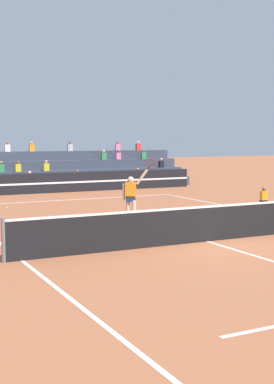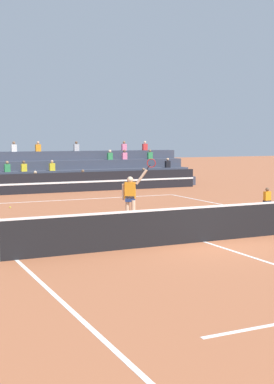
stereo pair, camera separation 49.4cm
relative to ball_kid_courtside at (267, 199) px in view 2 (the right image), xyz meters
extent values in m
plane|color=#AD603D|center=(-6.93, -5.74, -0.33)|extent=(120.00, 120.00, 0.00)
cube|color=white|center=(-6.93, 6.16, -0.33)|extent=(11.00, 0.10, 0.01)
cube|color=white|center=(-12.43, -5.74, -0.33)|extent=(0.10, 23.80, 0.01)
cube|color=white|center=(-6.93, 0.68, -0.33)|extent=(8.25, 0.10, 0.01)
cube|color=white|center=(-6.93, -5.74, -0.33)|extent=(0.10, 12.85, 0.01)
cube|color=black|center=(-6.93, -5.74, 0.17)|extent=(11.90, 0.02, 1.00)
cube|color=white|center=(-6.93, -5.74, 0.70)|extent=(11.90, 0.04, 0.06)
cube|color=black|center=(-6.93, 9.86, 0.22)|extent=(18.00, 0.24, 1.10)
cube|color=white|center=(-6.93, 9.73, 0.22)|extent=(18.00, 0.02, 0.10)
cube|color=#383D4C|center=(-6.93, 11.14, -0.06)|extent=(19.53, 0.95, 0.55)
cube|color=orange|center=(-7.60, 10.97, 0.44)|extent=(0.32, 0.22, 0.44)
sphere|color=beige|center=(-7.60, 10.97, 0.76)|extent=(0.18, 0.18, 0.18)
cube|color=black|center=(-0.77, 10.97, 0.44)|extent=(0.32, 0.22, 0.44)
sphere|color=#9E7051|center=(-0.77, 10.97, 0.76)|extent=(0.18, 0.18, 0.18)
cube|color=orange|center=(-4.75, 10.97, 0.44)|extent=(0.32, 0.22, 0.44)
sphere|color=brown|center=(-4.75, 10.97, 0.76)|extent=(0.18, 0.18, 0.18)
cube|color=#383D4C|center=(-6.93, 12.09, 0.22)|extent=(19.53, 0.95, 1.10)
cube|color=yellow|center=(-6.34, 11.92, 0.99)|extent=(0.32, 0.22, 0.44)
sphere|color=tan|center=(-6.34, 11.92, 1.31)|extent=(0.18, 0.18, 0.18)
cube|color=black|center=(1.45, 11.92, 0.99)|extent=(0.32, 0.22, 0.44)
sphere|color=tan|center=(1.45, 11.92, 1.31)|extent=(0.18, 0.18, 0.18)
cube|color=#338C4C|center=(-8.98, 11.92, 0.99)|extent=(0.32, 0.22, 0.44)
sphere|color=#9E7051|center=(-8.98, 11.92, 1.31)|extent=(0.18, 0.18, 0.18)
cube|color=yellow|center=(-8.02, 11.92, 0.99)|extent=(0.32, 0.22, 0.44)
sphere|color=brown|center=(-8.02, 11.92, 1.31)|extent=(0.18, 0.18, 0.18)
cube|color=#383D4C|center=(-6.93, 13.04, 0.49)|extent=(19.53, 0.95, 1.65)
cube|color=#338C4C|center=(0.63, 12.87, 1.54)|extent=(0.32, 0.22, 0.44)
sphere|color=brown|center=(0.63, 12.87, 1.86)|extent=(0.18, 0.18, 0.18)
cube|color=#338C4C|center=(-2.24, 12.87, 1.54)|extent=(0.32, 0.22, 0.44)
sphere|color=beige|center=(-2.24, 12.87, 1.86)|extent=(0.18, 0.18, 0.18)
cube|color=pink|center=(-1.22, 12.87, 1.54)|extent=(0.32, 0.22, 0.44)
sphere|color=brown|center=(-1.22, 12.87, 1.86)|extent=(0.18, 0.18, 0.18)
cube|color=#383D4C|center=(-6.93, 13.99, 0.77)|extent=(19.53, 0.95, 2.20)
cube|color=pink|center=(-0.83, 13.82, 2.09)|extent=(0.32, 0.22, 0.44)
sphere|color=brown|center=(-0.83, 13.82, 2.41)|extent=(0.18, 0.18, 0.18)
cube|color=red|center=(0.72, 13.82, 2.09)|extent=(0.32, 0.22, 0.44)
sphere|color=beige|center=(0.72, 13.82, 2.41)|extent=(0.18, 0.18, 0.18)
cube|color=#B2B2B7|center=(-4.17, 13.82, 2.09)|extent=(0.32, 0.22, 0.44)
sphere|color=brown|center=(-4.17, 13.82, 2.41)|extent=(0.18, 0.18, 0.18)
cube|color=orange|center=(-6.66, 13.82, 2.09)|extent=(0.32, 0.22, 0.44)
sphere|color=tan|center=(-6.66, 13.82, 2.41)|extent=(0.18, 0.18, 0.18)
cube|color=silver|center=(-8.16, 13.82, 2.09)|extent=(0.32, 0.22, 0.44)
sphere|color=brown|center=(-8.16, 13.82, 2.41)|extent=(0.18, 0.18, 0.18)
cube|color=black|center=(0.00, 0.00, -0.27)|extent=(0.28, 0.36, 0.12)
cube|color=black|center=(0.00, 0.00, -0.15)|extent=(0.28, 0.24, 0.18)
cube|color=orange|center=(0.00, 0.00, 0.14)|extent=(0.30, 0.18, 0.40)
sphere|color=brown|center=(0.00, 0.00, 0.43)|extent=(0.17, 0.17, 0.17)
cylinder|color=beige|center=(-7.77, -2.13, 0.12)|extent=(0.14, 0.14, 0.90)
cylinder|color=beige|center=(-7.63, -2.32, 0.12)|extent=(0.14, 0.14, 0.90)
cube|color=navy|center=(-7.69, -2.20, 0.61)|extent=(0.38, 0.34, 0.20)
cube|color=orange|center=(-7.69, -2.20, 0.91)|extent=(0.41, 0.37, 0.56)
sphere|color=beige|center=(-7.69, -2.20, 1.27)|extent=(0.22, 0.22, 0.22)
cube|color=white|center=(-7.74, -2.10, -0.29)|extent=(0.24, 0.28, 0.09)
cube|color=white|center=(-7.60, -2.29, -0.29)|extent=(0.24, 0.28, 0.09)
cylinder|color=beige|center=(-7.89, -2.07, 0.85)|extent=(0.09, 0.09, 0.56)
cylinder|color=beige|center=(-7.37, -2.42, 1.37)|extent=(0.40, 0.31, 0.54)
cylinder|color=black|center=(-7.17, -2.55, 1.70)|extent=(0.15, 0.11, 0.20)
torus|color=#B21E1E|center=(-7.09, -2.61, 1.84)|extent=(0.37, 0.26, 0.43)
sphere|color=#C6DB33|center=(-10.46, 4.32, -0.30)|extent=(0.07, 0.07, 0.07)
camera|label=1|loc=(-15.73, -18.62, 2.69)|focal=50.00mm
camera|label=2|loc=(-15.28, -18.83, 2.69)|focal=50.00mm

